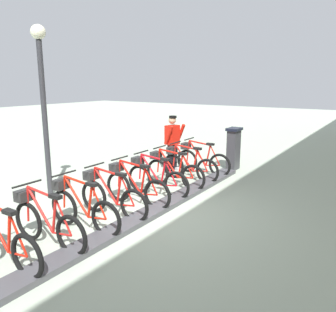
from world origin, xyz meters
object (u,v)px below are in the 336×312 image
Objects in this scene: worker_near_rack at (172,141)px; lamp_post at (42,87)px; bike_docked_2 at (172,171)px; payment_kiosk at (233,148)px; bike_docked_0 at (201,160)px; bike_docked_5 at (110,196)px; bike_docked_1 at (187,165)px; bike_docked_7 at (45,222)px; bike_docked_8 at (0,239)px; bike_docked_4 at (134,186)px; bike_docked_6 at (81,207)px; bike_docked_3 at (155,178)px.

lamp_post is at bearing 71.81° from worker_near_rack.
bike_docked_2 is 1.04× the size of worker_near_rack.
payment_kiosk reaches higher than bike_docked_0.
bike_docked_0 is 3.82m from bike_docked_5.
bike_docked_2 is (0.57, 2.55, -0.24)m from payment_kiosk.
bike_docked_1 and bike_docked_2 have the same top height.
bike_docked_7 is (0.00, 1.53, 0.00)m from bike_docked_5.
worker_near_rack is (0.87, -5.18, 0.48)m from bike_docked_7.
bike_docked_0 is 1.53m from bike_docked_2.
bike_docked_5 is (0.00, 3.82, 0.00)m from bike_docked_0.
bike_docked_5 is 2.91m from lamp_post.
worker_near_rack reaches higher than bike_docked_0.
payment_kiosk is 1.20m from bike_docked_0.
bike_docked_2 is 4.58m from bike_docked_8.
bike_docked_7 is at bearing 90.00° from bike_docked_4.
bike_docked_0 is 1.00× the size of bike_docked_8.
bike_docked_5 and bike_docked_7 have the same top height.
bike_docked_6 is at bearing 90.00° from bike_docked_0.
worker_near_rack is (0.87, 0.16, 0.48)m from bike_docked_0.
bike_docked_3 is at bearing 90.00° from bike_docked_0.
bike_docked_6 is 1.04× the size of worker_near_rack.
bike_docked_6 is 1.53m from bike_docked_8.
bike_docked_8 is at bearing 90.00° from bike_docked_1.
bike_docked_5 is 1.53m from bike_docked_7.
payment_kiosk is 5.69m from lamp_post.
bike_docked_6 and bike_docked_7 have the same top height.
bike_docked_1 is at bearing -90.00° from bike_docked_3.
bike_docked_5 is at bearing 90.00° from bike_docked_1.
bike_docked_4 is 1.00× the size of bike_docked_7.
bike_docked_1 is 4.12m from lamp_post.
lamp_post reaches higher than bike_docked_5.
bike_docked_2 and bike_docked_5 have the same top height.
bike_docked_1 is at bearing -90.00° from bike_docked_4.
bike_docked_7 is (0.00, 3.06, 0.00)m from bike_docked_3.
bike_docked_8 is at bearing 98.29° from worker_near_rack.
lamp_post is at bearing 55.30° from bike_docked_1.
bike_docked_5 is at bearing 103.33° from worker_near_rack.
bike_docked_3 is 0.45× the size of lamp_post.
bike_docked_4 and bike_docked_8 have the same top height.
bike_docked_0 is 1.00× the size of bike_docked_6.
bike_docked_0 is 4.58m from bike_docked_6.
bike_docked_1 is 1.00× the size of bike_docked_7.
bike_docked_2 and bike_docked_3 have the same top height.
bike_docked_2 is 1.00× the size of bike_docked_8.
bike_docked_1 is 3.82m from bike_docked_6.
bike_docked_1 is 1.00× the size of bike_docked_8.
bike_docked_6 is 1.00× the size of bike_docked_8.
bike_docked_1 is at bearing 72.26° from payment_kiosk.
bike_docked_6 is at bearing 90.00° from bike_docked_1.
bike_docked_0 is (0.57, 1.02, -0.24)m from payment_kiosk.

